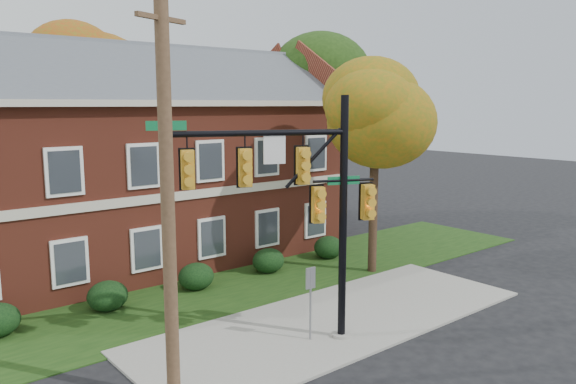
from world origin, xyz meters
TOP-DOWN VIEW (x-y plane):
  - ground at (0.00, 0.00)m, footprint 120.00×120.00m
  - sidewalk at (0.00, 1.00)m, footprint 14.00×5.00m
  - grass_strip at (0.00, 6.00)m, footprint 30.00×6.00m
  - apartment_building at (-2.00, 11.95)m, footprint 18.80×8.80m
  - hedge_left at (-5.50, 6.70)m, footprint 1.40×1.26m
  - hedge_center at (-2.00, 6.70)m, footprint 1.40×1.26m
  - hedge_right at (1.50, 6.70)m, footprint 1.40×1.26m
  - hedge_far_right at (5.00, 6.70)m, footprint 1.40×1.26m
  - tree_near_right at (5.22, 3.87)m, footprint 4.50×4.25m
  - tree_right_rear at (9.31, 12.81)m, footprint 6.30×5.95m
  - tree_far_rear at (-0.66, 19.79)m, footprint 6.84×6.46m
  - traffic_signal at (-2.13, 0.38)m, footprint 6.16×2.64m
  - utility_pole at (-6.55, -0.06)m, footprint 1.45×0.63m
  - sign_post at (-1.79, 0.32)m, footprint 0.34×0.07m

SIDE VIEW (x-z plane):
  - ground at x=0.00m, z-range 0.00..0.00m
  - grass_strip at x=0.00m, z-range 0.00..0.04m
  - sidewalk at x=0.00m, z-range 0.00..0.08m
  - hedge_left at x=-5.50m, z-range 0.00..1.05m
  - hedge_center at x=-2.00m, z-range 0.00..1.05m
  - hedge_right at x=1.50m, z-range 0.00..1.05m
  - hedge_far_right at x=5.00m, z-range 0.00..1.05m
  - sign_post at x=-1.79m, z-range 0.41..2.73m
  - traffic_signal at x=-2.13m, z-range 0.89..8.23m
  - utility_pole at x=-6.55m, z-range 0.07..9.76m
  - apartment_building at x=-2.00m, z-range 0.12..9.86m
  - tree_near_right at x=5.22m, z-range 2.38..10.96m
  - tree_right_rear at x=9.31m, z-range 2.81..13.43m
  - tree_far_rear at x=-0.66m, z-range 3.08..14.60m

